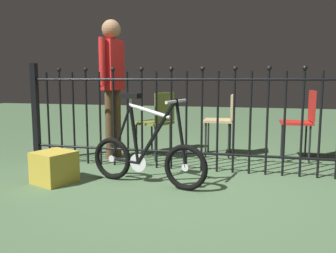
{
  "coord_description": "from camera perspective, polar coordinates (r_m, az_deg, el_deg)",
  "views": [
    {
      "loc": [
        0.67,
        -3.12,
        1.01
      ],
      "look_at": [
        -0.17,
        0.2,
        0.55
      ],
      "focal_mm": 37.44,
      "sensor_mm": 36.0,
      "label": 1
    }
  ],
  "objects": [
    {
      "name": "ground_plane",
      "position": [
        3.34,
        1.93,
        -9.92
      ],
      "size": [
        20.0,
        20.0,
        0.0
      ],
      "primitive_type": "plane",
      "color": "#486443"
    },
    {
      "name": "iron_fence",
      "position": [
        3.88,
        2.93,
        1.69
      ],
      "size": [
        4.02,
        0.07,
        1.21
      ],
      "color": "black",
      "rests_on": "ground"
    },
    {
      "name": "bicycle",
      "position": [
        3.38,
        -3.49,
        -4.66
      ],
      "size": [
        1.22,
        0.42,
        0.88
      ],
      "color": "black",
      "rests_on": "ground"
    },
    {
      "name": "chair_olive",
      "position": [
        4.46,
        -1.62,
        1.35
      ],
      "size": [
        0.51,
        0.51,
        0.85
      ],
      "color": "black",
      "rests_on": "ground"
    },
    {
      "name": "chair_red",
      "position": [
        4.68,
        21.09,
        1.36
      ],
      "size": [
        0.39,
        0.38,
        0.88
      ],
      "color": "black",
      "rests_on": "ground"
    },
    {
      "name": "chair_tan",
      "position": [
        4.67,
        9.09,
        1.46
      ],
      "size": [
        0.38,
        0.38,
        0.82
      ],
      "color": "black",
      "rests_on": "ground"
    },
    {
      "name": "person_visitor",
      "position": [
        4.54,
        -9.07,
        8.17
      ],
      "size": [
        0.24,
        0.47,
        1.75
      ],
      "color": "#4C3823",
      "rests_on": "ground"
    },
    {
      "name": "display_crate",
      "position": [
        3.63,
        -18.03,
        -6.32
      ],
      "size": [
        0.45,
        0.45,
        0.31
      ],
      "primitive_type": "cube",
      "rotation": [
        0.0,
        0.0,
        -0.37
      ],
      "color": "#B29933",
      "rests_on": "ground"
    }
  ]
}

